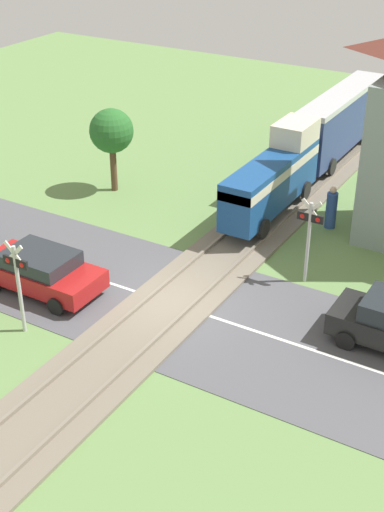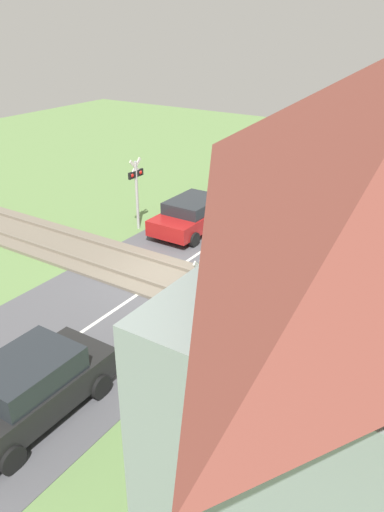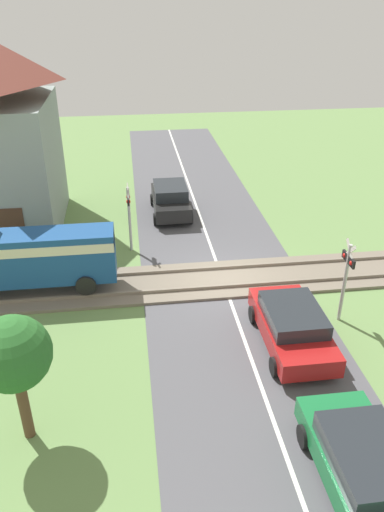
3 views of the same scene
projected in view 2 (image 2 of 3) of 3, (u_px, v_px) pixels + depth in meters
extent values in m
plane|color=#66894C|center=(162.00, 278.00, 17.43)|extent=(60.00, 60.00, 0.00)
cube|color=#515156|center=(162.00, 278.00, 17.43)|extent=(48.00, 6.40, 0.02)
cube|color=silver|center=(162.00, 278.00, 17.42)|extent=(48.00, 0.12, 0.00)
cube|color=#756B5B|center=(162.00, 277.00, 17.41)|extent=(2.80, 48.00, 0.12)
cube|color=slate|center=(174.00, 266.00, 17.90)|extent=(0.10, 48.00, 0.12)
cube|color=slate|center=(149.00, 282.00, 16.81)|extent=(0.10, 48.00, 0.12)
cube|color=navy|center=(384.00, 298.00, 13.16)|extent=(1.35, 6.31, 1.90)
cylinder|color=black|center=(316.00, 296.00, 15.11)|extent=(0.14, 0.76, 0.76)
cylinder|color=black|center=(298.00, 318.00, 14.02)|extent=(0.14, 0.76, 0.76)
cube|color=#A81919|center=(193.00, 217.00, 21.06)|extent=(4.22, 1.86, 0.63)
cube|color=#23282D|center=(193.00, 205.00, 20.82)|extent=(2.32, 1.71, 0.48)
cylinder|color=black|center=(194.00, 240.00, 19.71)|extent=(0.60, 0.18, 0.60)
cylinder|color=black|center=(157.00, 230.00, 20.62)|extent=(0.60, 0.18, 0.60)
cylinder|color=black|center=(228.00, 218.00, 21.78)|extent=(0.60, 0.18, 0.60)
cylinder|color=black|center=(193.00, 210.00, 22.69)|extent=(0.60, 0.18, 0.60)
cube|color=black|center=(31.00, 393.00, 11.21)|extent=(3.97, 1.75, 0.69)
cube|color=#23282D|center=(27.00, 370.00, 10.94)|extent=(2.19, 1.61, 0.57)
cylinder|color=black|center=(49.00, 362.00, 12.76)|extent=(0.60, 0.18, 0.60)
cylinder|color=black|center=(100.00, 387.00, 11.90)|extent=(0.60, 0.18, 0.60)
cylinder|color=black|center=(12.00, 459.00, 9.96)|extent=(0.60, 0.18, 0.60)
cube|color=#197038|center=(252.00, 184.00, 25.20)|extent=(4.48, 1.84, 0.59)
cube|color=#23282D|center=(253.00, 174.00, 24.96)|extent=(2.46, 1.69, 0.51)
cylinder|color=black|center=(255.00, 201.00, 23.78)|extent=(0.60, 0.18, 0.60)
cylinder|color=black|center=(222.00, 194.00, 24.69)|extent=(0.60, 0.18, 0.60)
cylinder|color=black|center=(280.00, 185.00, 25.98)|extent=(0.60, 0.18, 0.60)
cylinder|color=black|center=(249.00, 180.00, 26.88)|extent=(0.60, 0.18, 0.60)
cylinder|color=#B7B7B7|center=(137.00, 196.00, 20.89)|extent=(0.12, 0.12, 2.95)
cube|color=black|center=(136.00, 174.00, 20.48)|extent=(0.90, 0.08, 0.28)
sphere|color=red|center=(140.00, 172.00, 20.69)|extent=(0.18, 0.18, 0.18)
sphere|color=red|center=(132.00, 175.00, 20.28)|extent=(0.18, 0.18, 0.18)
cube|color=silver|center=(135.00, 167.00, 20.36)|extent=(0.72, 0.04, 0.72)
cube|color=silver|center=(135.00, 167.00, 20.36)|extent=(0.72, 0.04, 0.72)
cylinder|color=#B7B7B7|center=(201.00, 313.00, 12.69)|extent=(0.12, 0.12, 2.95)
cube|color=black|center=(201.00, 280.00, 12.28)|extent=(0.90, 0.08, 0.28)
sphere|color=red|center=(195.00, 284.00, 12.07)|extent=(0.18, 0.18, 0.18)
sphere|color=red|center=(207.00, 276.00, 12.48)|extent=(0.18, 0.18, 0.18)
cube|color=silver|center=(201.00, 270.00, 12.15)|extent=(0.72, 0.04, 0.72)
cube|color=silver|center=(201.00, 270.00, 12.15)|extent=(0.72, 0.04, 0.72)
cube|color=gray|center=(374.00, 441.00, 6.89)|extent=(6.23, 3.53, 6.00)
cylinder|color=#2D4C8E|center=(375.00, 380.00, 11.47)|extent=(0.43, 0.43, 1.46)
sphere|color=beige|center=(381.00, 349.00, 11.10)|extent=(0.27, 0.27, 0.27)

